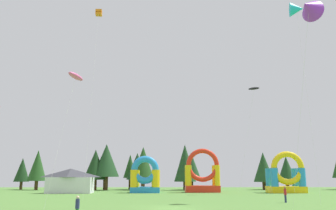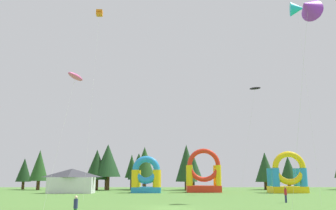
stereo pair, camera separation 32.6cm
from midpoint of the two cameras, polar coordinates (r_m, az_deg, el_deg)
The scene contains 23 objects.
ground_plane at distance 33.39m, azimuth -0.14°, elevation -16.07°, with size 120.00×120.00×0.00m, color #548438.
kite_orange_box at distance 54.98m, azimuth -11.14°, elevation 14.14°, with size 0.99×7.97×26.67m.
kite_pink_parafoil at distance 36.99m, azimuth -14.73°, elevation 4.42°, with size 1.87×5.28×12.96m.
kite_black_parafoil at distance 62.45m, azimuth 13.37°, elevation 2.54°, with size 3.77×3.31×17.78m.
kite_cyan_delta at distance 49.95m, azimuth 19.60°, elevation 14.17°, with size 2.52×7.19×24.63m.
kite_purple_delta at distance 32.02m, azimuth 21.22°, elevation 14.25°, with size 3.06×3.06×17.14m.
person_midfield at distance 41.67m, azimuth 17.94°, elevation -13.22°, with size 0.40×0.40×1.66m.
person_far_side at distance 24.78m, azimuth -14.60°, elevation -15.26°, with size 0.37×0.37×1.56m.
inflatable_yellow_castle at distance 65.73m, azimuth 18.20°, elevation -10.97°, with size 5.89×4.39×6.96m.
inflatable_blue_arch at distance 63.30m, azimuth -3.79°, elevation -11.70°, with size 4.99×4.86×6.21m.
inflatable_orange_dome at distance 64.66m, azimuth 5.35°, elevation -11.23°, with size 5.99×3.64×7.59m.
festival_tent at distance 63.27m, azimuth -15.43°, elevation -11.56°, with size 7.38×3.49×4.03m.
tree_row_0 at distance 83.75m, azimuth -22.30°, elevation -9.54°, with size 3.23×3.23×6.62m.
tree_row_1 at distance 79.60m, azimuth -20.16°, elevation -9.03°, with size 3.80×3.80×8.11m.
tree_row_2 at distance 75.47m, azimuth -11.61°, elevation -9.29°, with size 4.57×4.57×8.16m.
tree_row_3 at distance 75.41m, azimuth -9.92°, elevation -8.71°, with size 5.36×5.36×9.29m.
tree_row_4 at distance 79.48m, azimuth -6.16°, elevation -9.69°, with size 2.90×2.90×7.44m.
tree_row_5 at distance 77.30m, azimuth -5.04°, elevation -9.73°, with size 4.63×4.63×7.59m.
tree_row_6 at distance 74.67m, azimuth -4.10°, elevation -9.06°, with size 4.25×4.25×8.76m.
tree_row_7 at distance 74.04m, azimuth 2.60°, elevation -9.21°, with size 4.45×4.45×9.19m.
tree_row_8 at distance 77.09m, azimuth 3.60°, elevation -9.71°, with size 4.15×4.15×7.75m.
tree_row_9 at distance 79.13m, azimuth 14.83°, elevation -9.54°, with size 4.27×4.27×7.75m.
tree_row_10 at distance 83.42m, azimuth 18.23°, elevation -9.68°, with size 3.96×3.96×7.08m.
Camera 1 is at (-0.53, -33.27, 2.82)m, focal length 38.29 mm.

